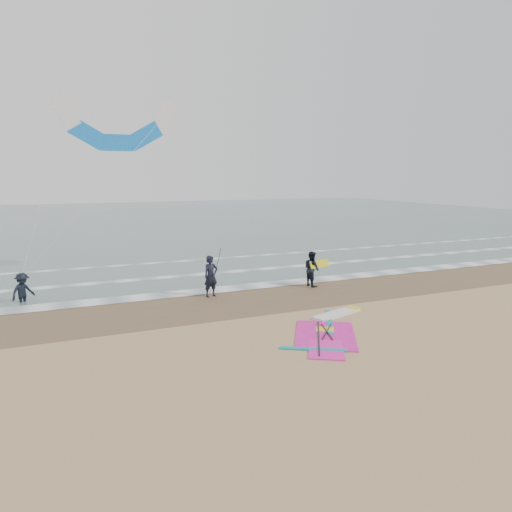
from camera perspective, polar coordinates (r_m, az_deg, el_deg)
name	(u,v)px	position (r m, az deg, el deg)	size (l,w,h in m)	color
ground	(355,336)	(16.77, 12.33, -9.79)	(120.00, 120.00, 0.00)	tan
sea_water	(140,219)	(61.77, -14.27, 4.49)	(120.00, 80.00, 0.02)	#47605E
wet_sand_band	(281,296)	(21.70, 3.15, -4.99)	(120.00, 5.00, 0.01)	brown
foam_waterline	(246,276)	(25.64, -1.21, -2.57)	(120.00, 9.15, 0.02)	white
windsurf_rig	(330,329)	(17.29, 9.22, -8.96)	(5.10, 4.83, 0.12)	white
person_standing	(211,276)	(21.43, -5.66, -2.53)	(0.71, 0.47, 1.96)	black
person_walking	(312,269)	(23.56, 6.98, -1.59)	(0.88, 0.69, 1.82)	black
person_wading	(22,284)	(22.86, -27.19, -3.14)	(1.10, 0.63, 1.71)	black
held_pole	(217,266)	(21.42, -4.92, -1.28)	(0.17, 0.86, 1.82)	black
carried_kiteboard	(320,264)	(23.63, 7.95, -0.98)	(1.30, 0.51, 0.39)	yellow
surf_kite	(116,129)	(27.18, -17.07, 14.99)	(8.44, 4.70, 8.85)	white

